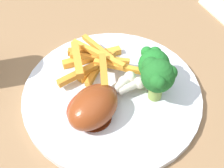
% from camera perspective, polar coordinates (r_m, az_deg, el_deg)
% --- Properties ---
extents(dining_table, '(1.03, 0.81, 0.71)m').
position_cam_1_polar(dining_table, '(0.56, -2.52, -14.18)').
color(dining_table, '#8E6B47').
rests_on(dining_table, ground_plane).
extents(dinner_plate, '(0.29, 0.29, 0.01)m').
position_cam_1_polar(dinner_plate, '(0.50, -0.00, -1.92)').
color(dinner_plate, silver).
rests_on(dinner_plate, dining_table).
extents(broccoli_floret_front, '(0.05, 0.05, 0.06)m').
position_cam_1_polar(broccoli_floret_front, '(0.48, 7.70, 3.51)').
color(broccoli_floret_front, '#7BB852').
rests_on(broccoli_floret_front, dinner_plate).
extents(broccoli_floret_middle, '(0.06, 0.05, 0.07)m').
position_cam_1_polar(broccoli_floret_middle, '(0.46, 8.45, 1.54)').
color(broccoli_floret_middle, '#85A349').
rests_on(broccoli_floret_middle, dinner_plate).
extents(carrot_fries_pile, '(0.12, 0.17, 0.04)m').
position_cam_1_polar(carrot_fries_pile, '(0.52, -3.16, 4.17)').
color(carrot_fries_pile, orange).
rests_on(carrot_fries_pile, dinner_plate).
extents(chicken_drumstick_near, '(0.11, 0.10, 0.04)m').
position_cam_1_polar(chicken_drumstick_near, '(0.46, -4.04, -3.84)').
color(chicken_drumstick_near, '#621E0F').
rests_on(chicken_drumstick_near, dinner_plate).
extents(chicken_drumstick_far, '(0.13, 0.10, 0.05)m').
position_cam_1_polar(chicken_drumstick_far, '(0.45, -3.16, -4.14)').
color(chicken_drumstick_far, '#5E220E').
rests_on(chicken_drumstick_far, dinner_plate).
extents(chicken_drumstick_extra, '(0.09, 0.11, 0.04)m').
position_cam_1_polar(chicken_drumstick_extra, '(0.46, -2.51, -2.78)').
color(chicken_drumstick_extra, '#571F10').
rests_on(chicken_drumstick_extra, dinner_plate).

